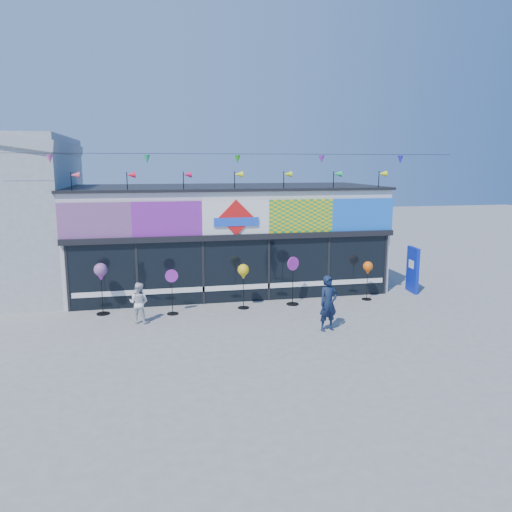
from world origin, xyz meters
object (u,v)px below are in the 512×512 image
object	(u,v)px
spinner_2	(243,273)
spinner_3	(293,279)
child	(139,303)
adult_man	(328,303)
blue_sign	(413,270)
spinner_1	(172,291)
spinner_0	(101,273)
spinner_4	(368,269)

from	to	relation	value
spinner_2	spinner_3	world-z (taller)	spinner_3
spinner_2	child	size ratio (longest dim) A/B	1.20
adult_man	spinner_2	bearing A→B (deg)	111.22
spinner_3	adult_man	xyz separation A→B (m)	(0.27, -2.93, -0.08)
blue_sign	adult_man	bearing A→B (deg)	-137.72
adult_man	spinner_1	bearing A→B (deg)	134.83
spinner_0	spinner_2	world-z (taller)	spinner_0
spinner_1	child	distance (m)	1.29
blue_sign	spinner_3	distance (m)	5.14
spinner_1	spinner_4	bearing A→B (deg)	2.95
spinner_1	blue_sign	bearing A→B (deg)	6.54
spinner_0	spinner_3	bearing A→B (deg)	-1.48
blue_sign	adult_man	xyz separation A→B (m)	(-4.81, -3.70, -0.05)
spinner_2	adult_man	bearing A→B (deg)	-53.72
spinner_1	spinner_4	xyz separation A→B (m)	(7.14, 0.37, 0.35)
spinner_0	adult_man	xyz separation A→B (m)	(6.83, -3.10, -0.55)
adult_man	child	bearing A→B (deg)	146.05
spinner_0	spinner_4	distance (m)	9.43
spinner_1	spinner_3	xyz separation A→B (m)	(4.26, 0.30, 0.11)
spinner_0	spinner_1	world-z (taller)	spinner_0
blue_sign	spinner_1	world-z (taller)	blue_sign
spinner_0	spinner_3	size ratio (longest dim) A/B	1.00
blue_sign	child	world-z (taller)	blue_sign
spinner_0	spinner_2	distance (m)	4.76
blue_sign	spinner_2	bearing A→B (deg)	-168.14
spinner_2	spinner_1	bearing A→B (deg)	-175.25
spinner_2	spinner_3	size ratio (longest dim) A/B	0.90
spinner_4	spinner_1	bearing A→B (deg)	-177.05
blue_sign	spinner_2	xyz separation A→B (m)	(-6.89, -0.87, 0.36)
spinner_4	adult_man	distance (m)	3.98
spinner_0	spinner_1	bearing A→B (deg)	-11.50
spinner_0	child	size ratio (longest dim) A/B	1.34
spinner_0	spinner_3	world-z (taller)	spinner_0
spinner_4	spinner_2	bearing A→B (deg)	-178.00
spinner_0	spinner_1	size ratio (longest dim) A/B	1.14
spinner_0	adult_man	size ratio (longest dim) A/B	1.03
spinner_1	spinner_2	world-z (taller)	spinner_2
blue_sign	spinner_4	distance (m)	2.33
spinner_2	spinner_4	distance (m)	4.69
spinner_0	spinner_4	world-z (taller)	spinner_0
adult_man	child	xyz separation A→B (m)	(-5.60, 1.92, -0.19)
child	adult_man	bearing A→B (deg)	-177.27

